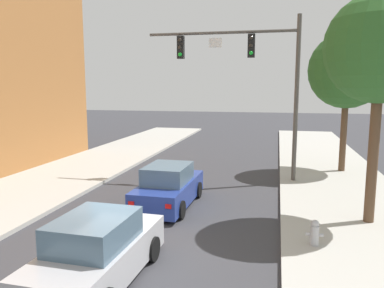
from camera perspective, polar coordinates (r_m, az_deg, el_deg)
The scene contains 7 objects.
ground_plane at distance 10.57m, azimuth -9.94°, elevation -16.48°, with size 120.00×120.00×0.00m, color #38383D.
traffic_signal_mast at distance 17.94m, azimuth 9.12°, elevation 11.37°, with size 7.04×0.38×7.50m.
car_lead_blue at distance 14.32m, azimuth -3.51°, elevation -6.55°, with size 1.91×4.27×1.60m.
car_following_silver at distance 9.21m, azimuth -14.03°, elevation -15.57°, with size 1.95×4.29×1.60m.
fire_hydrant at distance 11.14m, azimuth 18.00°, elevation -12.60°, with size 0.48×0.24×0.72m.
street_tree_nearest at distance 13.10m, azimuth 26.58°, elevation 12.69°, with size 3.39×3.39×7.17m.
street_tree_second at distance 20.81m, azimuth 22.38°, elevation 10.21°, with size 3.85×3.85×7.08m.
Camera 1 is at (3.79, -8.80, 4.45)m, focal length 35.36 mm.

